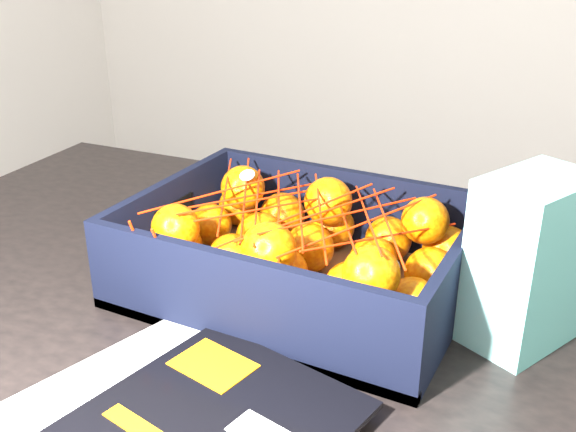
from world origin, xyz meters
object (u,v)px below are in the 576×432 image
at_px(retail_carton, 529,261).
at_px(magazine_stack, 154,432).
at_px(produce_crate, 299,265).
at_px(table, 266,366).

bearing_deg(retail_carton, magazine_stack, -104.54).
height_order(produce_crate, retail_carton, retail_carton).
relative_size(table, produce_crate, 3.21).
bearing_deg(magazine_stack, table, 97.10).
height_order(table, retail_carton, retail_carton).
bearing_deg(table, magazine_stack, -82.90).
relative_size(magazine_stack, produce_crate, 0.86).
bearing_deg(retail_carton, table, -144.20).
distance_m(table, retail_carton, 0.35).
height_order(table, produce_crate, produce_crate).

